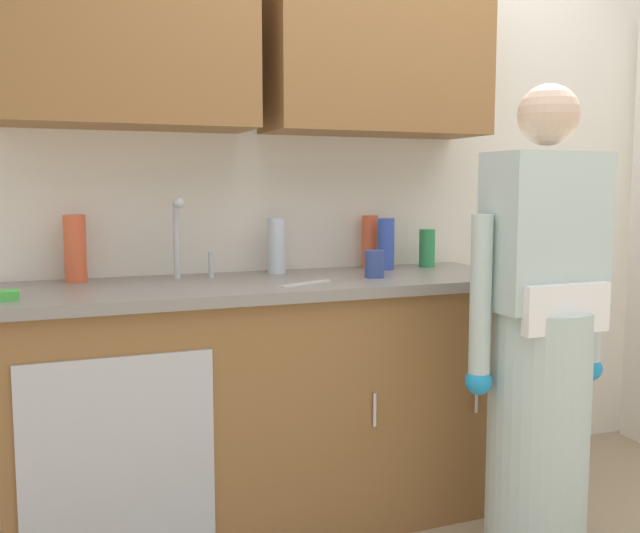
% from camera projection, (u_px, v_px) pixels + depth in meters
% --- Properties ---
extents(kitchen_wall_with_uppers, '(4.80, 0.44, 2.70)m').
position_uv_depth(kitchen_wall_with_uppers, '(341.00, 142.00, 3.07)').
color(kitchen_wall_with_uppers, silver).
rests_on(kitchen_wall_with_uppers, ground).
extents(counter_cabinet, '(1.90, 0.62, 0.90)m').
position_uv_depth(counter_cabinet, '(272.00, 407.00, 2.75)').
color(counter_cabinet, brown).
rests_on(counter_cabinet, ground).
extents(countertop, '(1.96, 0.66, 0.04)m').
position_uv_depth(countertop, '(271.00, 285.00, 2.71)').
color(countertop, gray).
rests_on(countertop, counter_cabinet).
extents(sink, '(0.50, 0.36, 0.35)m').
position_uv_depth(sink, '(195.00, 287.00, 2.61)').
color(sink, '#B7BABF').
rests_on(sink, counter_cabinet).
extents(person_at_sink, '(0.55, 0.34, 1.62)m').
position_uv_depth(person_at_sink, '(540.00, 364.00, 2.43)').
color(person_at_sink, white).
rests_on(person_at_sink, ground).
extents(bottle_cleaner_spray, '(0.08, 0.08, 0.25)m').
position_uv_depth(bottle_cleaner_spray, '(75.00, 249.00, 2.63)').
color(bottle_cleaner_spray, '#E05933').
rests_on(bottle_cleaner_spray, countertop).
extents(bottle_water_tall, '(0.07, 0.07, 0.22)m').
position_uv_depth(bottle_water_tall, '(277.00, 246.00, 2.89)').
color(bottle_water_tall, silver).
rests_on(bottle_water_tall, countertop).
extents(bottle_soap, '(0.07, 0.07, 0.22)m').
position_uv_depth(bottle_soap, '(385.00, 244.00, 3.02)').
color(bottle_soap, '#334CB2').
rests_on(bottle_soap, countertop).
extents(bottle_dish_liquid, '(0.07, 0.07, 0.22)m').
position_uv_depth(bottle_dish_liquid, '(370.00, 242.00, 3.10)').
color(bottle_dish_liquid, '#E05933').
rests_on(bottle_dish_liquid, countertop).
extents(bottle_water_short, '(0.07, 0.07, 0.16)m').
position_uv_depth(bottle_water_short, '(427.00, 248.00, 3.13)').
color(bottle_water_short, '#2D8C4C').
rests_on(bottle_water_short, countertop).
extents(cup_by_sink, '(0.08, 0.08, 0.11)m').
position_uv_depth(cup_by_sink, '(374.00, 264.00, 2.76)').
color(cup_by_sink, '#33478C').
rests_on(cup_by_sink, countertop).
extents(knife_on_counter, '(0.23, 0.12, 0.01)m').
position_uv_depth(knife_on_counter, '(306.00, 283.00, 2.58)').
color(knife_on_counter, silver).
rests_on(knife_on_counter, countertop).
extents(sponge, '(0.11, 0.07, 0.03)m').
position_uv_depth(sponge, '(0.00, 296.00, 2.21)').
color(sponge, '#4CBF4C').
rests_on(sponge, countertop).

